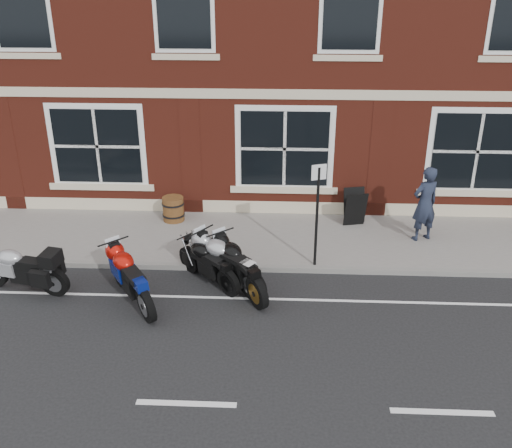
# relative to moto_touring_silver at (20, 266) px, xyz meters

# --- Properties ---
(ground) EXTENTS (80.00, 80.00, 0.00)m
(ground) POSITION_rel_moto_touring_silver_xyz_m (4.04, -0.33, -0.58)
(ground) COLOR black
(ground) RESTS_ON ground
(sidewalk) EXTENTS (30.00, 3.00, 0.12)m
(sidewalk) POSITION_rel_moto_touring_silver_xyz_m (4.04, 2.67, -0.52)
(sidewalk) COLOR slate
(sidewalk) RESTS_ON ground
(kerb) EXTENTS (30.00, 0.16, 0.12)m
(kerb) POSITION_rel_moto_touring_silver_xyz_m (4.04, 1.09, -0.52)
(kerb) COLOR slate
(kerb) RESTS_ON ground
(moto_touring_silver) EXTENTS (2.13, 0.66, 1.41)m
(moto_touring_silver) POSITION_rel_moto_touring_silver_xyz_m (0.00, 0.00, 0.00)
(moto_touring_silver) COLOR black
(moto_touring_silver) RESTS_ON ground
(moto_sport_red) EXTENTS (1.41, 2.01, 1.04)m
(moto_sport_red) POSITION_rel_moto_touring_silver_xyz_m (2.47, -0.31, 0.02)
(moto_sport_red) COLOR black
(moto_sport_red) RESTS_ON ground
(moto_sport_black) EXTENTS (1.34, 2.02, 1.03)m
(moto_sport_black) POSITION_rel_moto_touring_silver_xyz_m (4.62, 0.26, 0.02)
(moto_sport_black) COLOR black
(moto_sport_black) RESTS_ON ground
(moto_sport_silver) EXTENTS (1.81, 1.69, 1.05)m
(moto_sport_silver) POSITION_rel_moto_touring_silver_xyz_m (4.32, 0.42, 0.03)
(moto_sport_silver) COLOR black
(moto_sport_silver) RESTS_ON ground
(moto_naked_black) EXTENTS (1.50, 1.54, 0.91)m
(moto_naked_black) POSITION_rel_moto_touring_silver_xyz_m (3.93, 0.52, -0.05)
(moto_naked_black) COLOR black
(moto_naked_black) RESTS_ON ground
(pedestrian_left) EXTENTS (0.81, 0.69, 1.89)m
(pedestrian_left) POSITION_rel_moto_touring_silver_xyz_m (8.98, 2.71, 0.49)
(pedestrian_left) COLOR #1C2234
(pedestrian_left) RESTS_ON sidewalk
(a_board_sign) EXTENTS (0.64, 0.50, 0.94)m
(a_board_sign) POSITION_rel_moto_touring_silver_xyz_m (7.41, 3.57, 0.02)
(a_board_sign) COLOR black
(a_board_sign) RESTS_ON sidewalk
(barrel_planter) EXTENTS (0.59, 0.59, 0.66)m
(barrel_planter) POSITION_rel_moto_touring_silver_xyz_m (2.61, 3.57, -0.13)
(barrel_planter) COLOR #503515
(barrel_planter) RESTS_ON sidewalk
(parking_sign) EXTENTS (0.32, 0.14, 2.39)m
(parking_sign) POSITION_rel_moto_touring_silver_xyz_m (6.27, 1.22, 0.93)
(parking_sign) COLOR black
(parking_sign) RESTS_ON sidewalk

